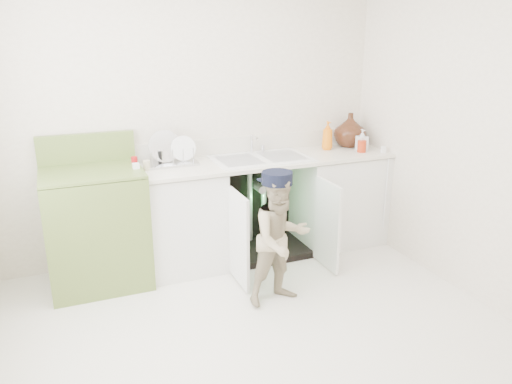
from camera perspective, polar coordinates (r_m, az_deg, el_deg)
ground at (r=3.54m, az=-0.15°, el=-15.87°), size 3.50×3.50×0.00m
room_shell at (r=3.03m, az=-0.17°, el=4.22°), size 6.00×5.50×1.26m
counter_run at (r=4.54m, az=0.87°, el=-1.34°), size 2.44×1.02×1.22m
avocado_stove at (r=4.18m, az=-17.76°, el=-3.71°), size 0.76×0.65×1.18m
repair_worker at (r=3.69m, az=2.84°, el=-5.28°), size 0.54×0.74×1.02m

